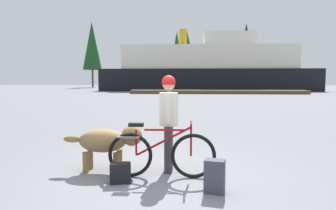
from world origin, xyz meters
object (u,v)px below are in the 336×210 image
(person_cyclist, at_px, (169,114))
(ferry_boat, at_px, (209,69))
(dog, at_px, (108,141))
(bicycle, at_px, (161,154))
(handbag_pannier, at_px, (120,173))
(backpack, at_px, (215,176))

(person_cyclist, relative_size, ferry_boat, 0.06)
(dog, bearing_deg, bicycle, -17.60)
(person_cyclist, height_order, handbag_pannier, person_cyclist)
(bicycle, bearing_deg, handbag_pannier, -152.88)
(backpack, bearing_deg, ferry_boat, 86.58)
(backpack, distance_m, ferry_boat, 40.57)
(handbag_pannier, xyz_separation_m, ferry_boat, (3.83, 40.07, 2.85))
(person_cyclist, bearing_deg, backpack, -54.65)
(person_cyclist, bearing_deg, handbag_pannier, -136.14)
(person_cyclist, height_order, dog, person_cyclist)
(dog, distance_m, backpack, 2.02)
(ferry_boat, bearing_deg, bicycle, -94.64)
(bicycle, xyz_separation_m, backpack, (0.82, -0.64, -0.16))
(bicycle, height_order, handbag_pannier, bicycle)
(bicycle, distance_m, backpack, 1.05)
(ferry_boat, bearing_deg, backpack, -93.42)
(bicycle, height_order, ferry_boat, ferry_boat)
(dog, xyz_separation_m, handbag_pannier, (0.35, -0.61, -0.38))
(backpack, bearing_deg, handbag_pannier, 166.93)
(dog, relative_size, ferry_boat, 0.05)
(backpack, height_order, ferry_boat, ferry_boat)
(handbag_pannier, bearing_deg, person_cyclist, 43.86)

